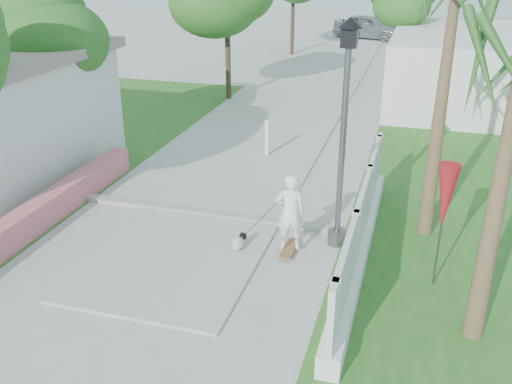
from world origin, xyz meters
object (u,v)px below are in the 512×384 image
(bollard, at_px, (267,138))
(patio_umbrella, at_px, (445,199))
(parked_car, at_px, (369,27))
(dog, at_px, (239,242))
(skateboarder, at_px, (284,214))
(street_lamp, at_px, (343,129))

(bollard, bearing_deg, patio_umbrella, -50.09)
(patio_umbrella, relative_size, parked_car, 0.53)
(dog, height_order, parked_car, parked_car)
(patio_umbrella, bearing_deg, skateboarder, 172.12)
(skateboarder, bearing_deg, dog, 0.74)
(dog, xyz_separation_m, parked_car, (-0.46, 27.75, 0.55))
(parked_car, bearing_deg, bollard, -166.15)
(bollard, relative_size, dog, 2.17)
(patio_umbrella, distance_m, dog, 4.00)
(street_lamp, relative_size, patio_umbrella, 1.93)
(bollard, bearing_deg, parked_car, 88.91)
(street_lamp, bearing_deg, patio_umbrella, -27.76)
(dog, relative_size, parked_car, 0.11)
(parked_car, bearing_deg, street_lamp, -160.23)
(parked_car, bearing_deg, patio_umbrella, -156.56)
(bollard, xyz_separation_m, patio_umbrella, (4.60, -5.50, 1.10))
(dog, bearing_deg, skateboarder, 31.43)
(patio_umbrella, xyz_separation_m, parked_car, (-4.17, 27.92, -0.94))
(skateboarder, height_order, dog, skateboarder)
(bollard, height_order, parked_car, parked_car)
(street_lamp, relative_size, skateboarder, 2.69)
(patio_umbrella, bearing_deg, bollard, 129.91)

